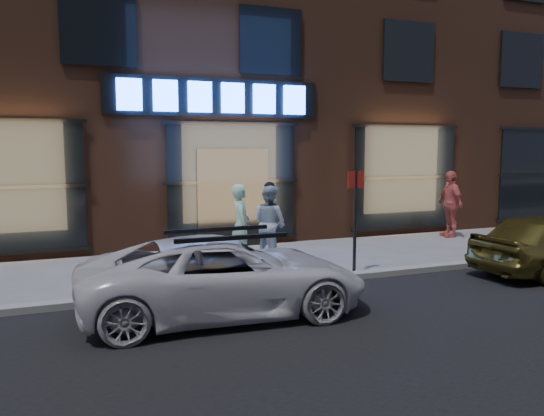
{
  "coord_description": "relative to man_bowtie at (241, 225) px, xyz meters",
  "views": [
    {
      "loc": [
        -3.77,
        -8.42,
        2.45
      ],
      "look_at": [
        0.12,
        1.6,
        1.2
      ],
      "focal_mm": 35.0,
      "sensor_mm": 36.0,
      "label": 1
    }
  ],
  "objects": [
    {
      "name": "ground",
      "position": [
        0.44,
        -1.93,
        -0.84
      ],
      "size": [
        90.0,
        90.0,
        0.0
      ],
      "primitive_type": "plane",
      "color": "slate",
      "rests_on": "ground"
    },
    {
      "name": "curb",
      "position": [
        0.44,
        -1.93,
        -0.78
      ],
      "size": [
        60.0,
        0.25,
        0.12
      ],
      "primitive_type": "cube",
      "color": "gray",
      "rests_on": "ground"
    },
    {
      "name": "storefront_building",
      "position": [
        0.44,
        6.06,
        4.31
      ],
      "size": [
        30.2,
        8.28,
        10.3
      ],
      "color": "#54301E",
      "rests_on": "ground"
    },
    {
      "name": "man_bowtie",
      "position": [
        0.0,
        0.0,
        0.0
      ],
      "size": [
        0.52,
        0.68,
        1.68
      ],
      "primitive_type": "imported",
      "rotation": [
        0.0,
        0.0,
        1.37
      ],
      "color": "#B9F4C5",
      "rests_on": "ground"
    },
    {
      "name": "man_cap",
      "position": [
        0.68,
        0.13,
        -0.02
      ],
      "size": [
        0.91,
        0.99,
        1.64
      ],
      "primitive_type": "imported",
      "rotation": [
        0.0,
        0.0,
        2.03
      ],
      "color": "silver",
      "rests_on": "ground"
    },
    {
      "name": "passerby",
      "position": [
        6.37,
        1.24,
        0.06
      ],
      "size": [
        0.57,
        1.1,
        1.8
      ],
      "primitive_type": "imported",
      "rotation": [
        0.0,
        0.0,
        -1.7
      ],
      "color": "#D66158",
      "rests_on": "ground"
    },
    {
      "name": "white_suv",
      "position": [
        -1.25,
        -3.08,
        -0.26
      ],
      "size": [
        4.25,
        2.14,
        1.15
      ],
      "primitive_type": "imported",
      "rotation": [
        0.0,
        0.0,
        1.52
      ],
      "color": "silver",
      "rests_on": "ground"
    },
    {
      "name": "sign_post",
      "position": [
        1.75,
        -1.63,
        0.38
      ],
      "size": [
        0.32,
        0.06,
        2.01
      ],
      "rotation": [
        0.0,
        0.0,
        -0.04
      ],
      "color": "#262628",
      "rests_on": "ground"
    }
  ]
}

